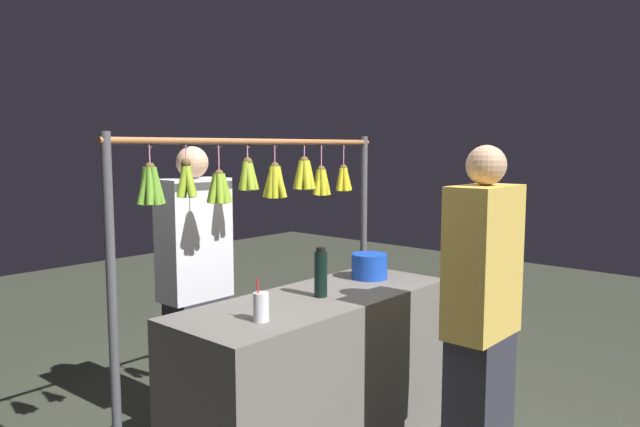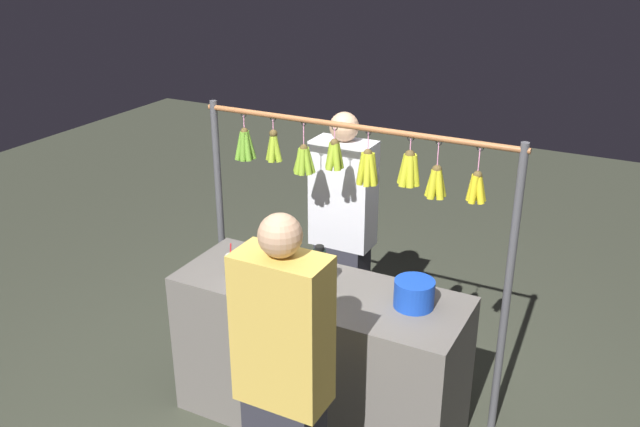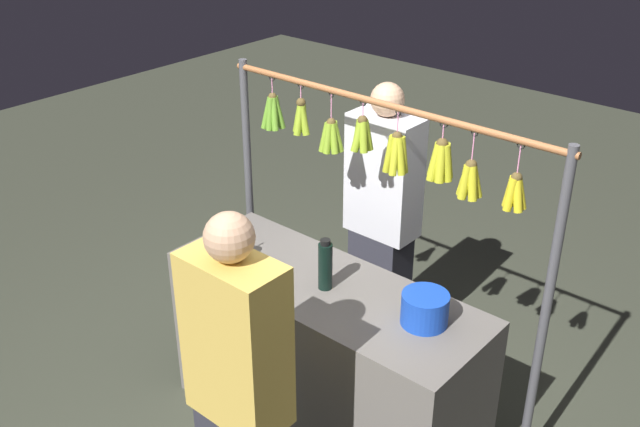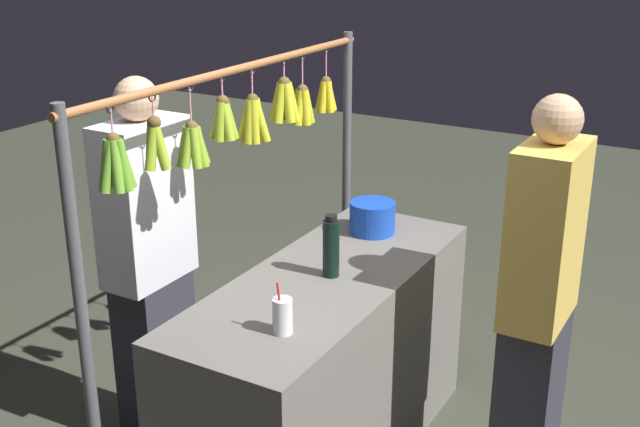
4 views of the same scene
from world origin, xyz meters
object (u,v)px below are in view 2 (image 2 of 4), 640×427
object	(u,v)px
blue_bucket	(414,294)
customer_person	(284,392)
vendor_person	(343,239)
water_bottle	(319,269)
drink_cup	(232,265)

from	to	relation	value
blue_bucket	customer_person	distance (m)	0.91
blue_bucket	vendor_person	distance (m)	1.02
water_bottle	vendor_person	world-z (taller)	vendor_person
drink_cup	customer_person	distance (m)	1.02
water_bottle	vendor_person	distance (m)	0.82
water_bottle	drink_cup	size ratio (longest dim) A/B	1.34
water_bottle	customer_person	xyz separation A→B (m)	(-0.23, 0.78, -0.18)
blue_bucket	vendor_person	size ratio (longest dim) A/B	0.13
blue_bucket	drink_cup	world-z (taller)	drink_cup
water_bottle	drink_cup	xyz separation A→B (m)	(0.50, 0.09, -0.06)
water_bottle	blue_bucket	bearing A→B (deg)	-172.38
blue_bucket	drink_cup	size ratio (longest dim) A/B	1.08
water_bottle	vendor_person	size ratio (longest dim) A/B	0.16
water_bottle	customer_person	distance (m)	0.84
blue_bucket	drink_cup	distance (m)	1.02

